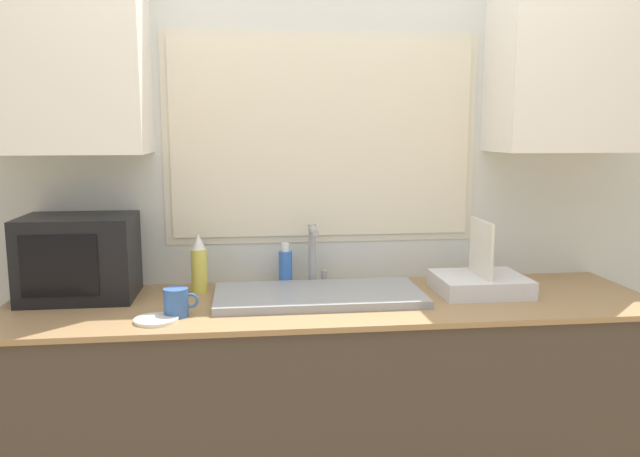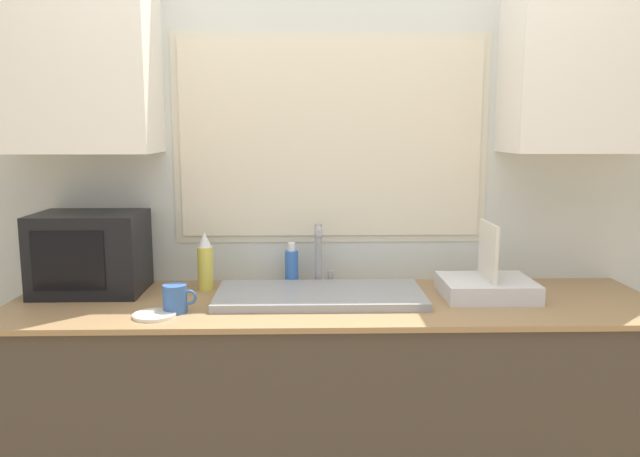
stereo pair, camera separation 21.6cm
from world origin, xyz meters
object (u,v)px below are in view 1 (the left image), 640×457
spray_bottle (199,264)px  mug_near_sink (177,302)px  dish_rack (480,281)px  microwave (79,257)px  soap_bottle (286,267)px  faucet (314,251)px

spray_bottle → mug_near_sink: spray_bottle is taller
dish_rack → mug_near_sink: dish_rack is taller
microwave → spray_bottle: bearing=4.5°
dish_rack → soap_bottle: 0.78m
dish_rack → mug_near_sink: 1.17m
faucet → mug_near_sink: faucet is taller
soap_bottle → mug_near_sink: 0.56m
faucet → soap_bottle: 0.14m
microwave → mug_near_sink: microwave is taller
microwave → spray_bottle: size_ratio=1.76×
dish_rack → mug_near_sink: bearing=-171.1°
faucet → microwave: size_ratio=0.62×
spray_bottle → mug_near_sink: 0.34m
faucet → soap_bottle: faucet is taller
soap_bottle → faucet: bearing=-7.6°
dish_rack → spray_bottle: bearing=172.6°
microwave → mug_near_sink: bearing=-36.7°
spray_bottle → soap_bottle: spray_bottle is taller
microwave → soap_bottle: 0.80m
mug_near_sink → dish_rack: bearing=8.9°
soap_bottle → spray_bottle: bearing=-170.0°
microwave → soap_bottle: bearing=6.9°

